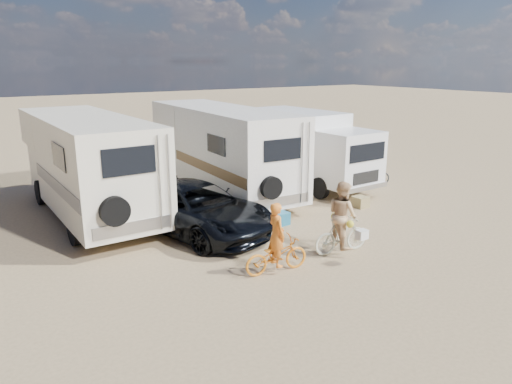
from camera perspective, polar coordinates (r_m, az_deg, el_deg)
ground at (r=13.43m, az=11.40°, el=-6.91°), size 140.00×140.00×0.00m
rv_main at (r=18.61m, az=-4.06°, el=4.87°), size 2.97×8.55×3.31m
rv_left at (r=16.59m, az=-19.29°, el=2.76°), size 2.57×8.04×3.30m
box_truck at (r=19.97m, az=6.30°, el=5.08°), size 2.46×6.36×3.00m
dark_suv at (r=14.52m, az=-7.15°, el=-1.92°), size 3.61×5.74×1.48m
bike_man at (r=11.79m, az=2.43°, el=-7.52°), size 1.72×0.79×0.87m
bike_woman at (r=13.12m, az=10.10°, el=-5.07°), size 1.70×0.70×0.99m
rider_man at (r=11.66m, az=2.45°, el=-5.89°), size 0.45×0.63×1.59m
rider_woman at (r=12.98m, az=10.18°, el=-3.39°), size 0.80×0.96×1.80m
bike_parked at (r=20.45m, az=13.63°, el=1.87°), size 1.69×1.01×0.84m
cooler at (r=15.17m, az=2.96°, el=-3.19°), size 0.53×0.39×0.41m
crate at (r=17.38m, az=12.26°, el=-1.15°), size 0.51×0.51×0.39m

